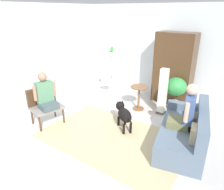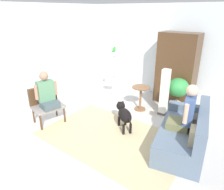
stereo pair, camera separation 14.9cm
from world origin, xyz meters
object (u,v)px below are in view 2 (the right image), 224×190
at_px(armchair, 46,102).
at_px(column_lamp, 164,93).
at_px(bird_cage_stand, 114,76).
at_px(person_on_couch, 186,112).
at_px(person_on_armchair, 47,93).
at_px(dog, 124,114).
at_px(armoire_cabinet, 177,69).
at_px(couch, 185,134).
at_px(round_end_table, 141,95).
at_px(parrot, 114,50).
at_px(potted_plant, 178,90).

xyz_separation_m(armchair, column_lamp, (2.15, 2.05, 0.09)).
bearing_deg(armchair, bird_cage_stand, 78.27).
distance_m(bird_cage_stand, column_lamp, 1.70).
bearing_deg(person_on_couch, person_on_armchair, -162.04).
relative_size(dog, column_lamp, 0.59).
bearing_deg(armoire_cabinet, couch, -63.04).
distance_m(person_on_armchair, round_end_table, 2.43).
xyz_separation_m(person_on_armchair, parrot, (0.32, 2.20, 0.73)).
relative_size(armchair, dog, 1.21).
bearing_deg(armchair, couch, 16.98).
relative_size(person_on_armchair, round_end_table, 1.25).
relative_size(person_on_armchair, column_lamp, 0.69).
relative_size(couch, person_on_couch, 2.04).
bearing_deg(armchair, dog, 25.94).
height_order(dog, armoire_cabinet, armoire_cabinet).
bearing_deg(couch, person_on_couch, -139.63).
relative_size(round_end_table, potted_plant, 0.72).
height_order(person_on_couch, bird_cage_stand, bird_cage_stand).
bearing_deg(armoire_cabinet, round_end_table, -116.54).
bearing_deg(parrot, armchair, -101.88).
height_order(dog, bird_cage_stand, bird_cage_stand).
distance_m(person_on_armchair, dog, 1.86).
distance_m(person_on_armchair, parrot, 2.34).
bearing_deg(parrot, armoire_cabinet, 27.16).
bearing_deg(potted_plant, armoire_cabinet, 118.22).
height_order(round_end_table, bird_cage_stand, bird_cage_stand).
bearing_deg(person_on_couch, armchair, -163.35).
height_order(column_lamp, armoire_cabinet, armoire_cabinet).
height_order(bird_cage_stand, potted_plant, bird_cage_stand).
bearing_deg(dog, parrot, 133.70).
relative_size(person_on_couch, potted_plant, 0.97).
relative_size(person_on_couch, dog, 1.26).
height_order(potted_plant, column_lamp, column_lamp).
distance_m(person_on_couch, person_on_armchair, 3.08).
height_order(parrot, column_lamp, parrot).
xyz_separation_m(couch, bird_cage_stand, (-2.65, 1.22, 0.41)).
bearing_deg(dog, potted_plant, 68.76).
bearing_deg(parrot, round_end_table, -12.48).
height_order(person_on_couch, armoire_cabinet, armoire_cabinet).
bearing_deg(parrot, dog, -46.30).
bearing_deg(couch, round_end_table, 147.90).
bearing_deg(potted_plant, column_lamp, -117.46).
bearing_deg(round_end_table, dog, -79.82).
distance_m(couch, person_on_couch, 0.49).
distance_m(armchair, potted_plant, 3.39).
bearing_deg(dog, couch, 4.46).
relative_size(dog, potted_plant, 0.77).
bearing_deg(couch, armoire_cabinet, 116.96).
height_order(round_end_table, potted_plant, potted_plant).
height_order(couch, round_end_table, couch).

